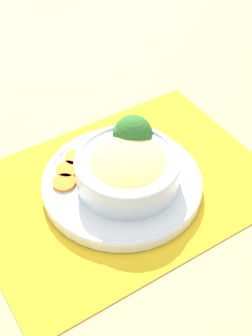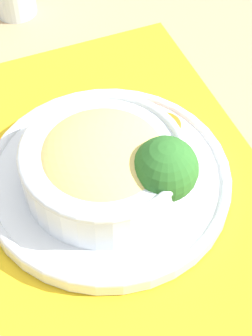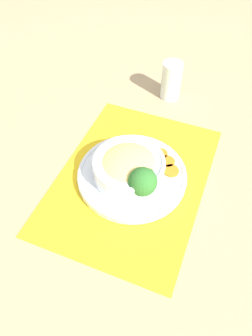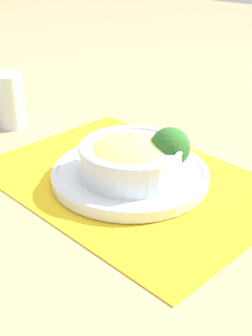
% 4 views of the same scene
% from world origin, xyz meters
% --- Properties ---
extents(ground_plane, '(4.00, 4.00, 0.00)m').
position_xyz_m(ground_plane, '(0.00, 0.00, 0.00)').
color(ground_plane, tan).
extents(placemat, '(0.55, 0.43, 0.00)m').
position_xyz_m(placemat, '(0.00, 0.00, 0.00)').
color(placemat, yellow).
rests_on(placemat, ground_plane).
extents(plate, '(0.28, 0.28, 0.02)m').
position_xyz_m(plate, '(0.00, 0.00, 0.02)').
color(plate, silver).
rests_on(plate, placemat).
extents(bowl, '(0.18, 0.18, 0.07)m').
position_xyz_m(bowl, '(0.01, -0.01, 0.05)').
color(bowl, silver).
rests_on(bowl, plate).
extents(broccoli_floret, '(0.07, 0.07, 0.08)m').
position_xyz_m(broccoli_floret, '(0.06, 0.04, 0.07)').
color(broccoli_floret, '#84AD5B').
rests_on(broccoli_floret, plate).
extents(carrot_slice_near, '(0.04, 0.04, 0.01)m').
position_xyz_m(carrot_slice_near, '(-0.03, 0.09, 0.02)').
color(carrot_slice_near, orange).
rests_on(carrot_slice_near, plate).
extents(carrot_slice_middle, '(0.04, 0.04, 0.01)m').
position_xyz_m(carrot_slice_middle, '(-0.06, 0.08, 0.02)').
color(carrot_slice_middle, orange).
rests_on(carrot_slice_middle, plate).
extents(carrot_slice_far, '(0.04, 0.04, 0.01)m').
position_xyz_m(carrot_slice_far, '(-0.08, 0.06, 0.02)').
color(carrot_slice_far, orange).
rests_on(carrot_slice_far, plate).
extents(water_glass, '(0.06, 0.06, 0.12)m').
position_xyz_m(water_glass, '(-0.36, 0.04, 0.05)').
color(water_glass, silver).
rests_on(water_glass, ground_plane).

